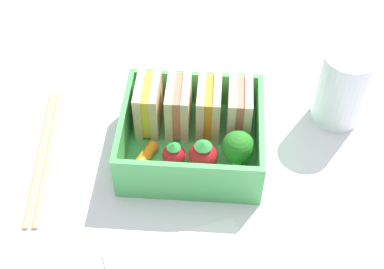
{
  "coord_description": "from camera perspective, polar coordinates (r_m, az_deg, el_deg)",
  "views": [
    {
      "loc": [
        2.67,
        -38.51,
        46.71
      ],
      "look_at": [
        0.0,
        0.0,
        2.7
      ],
      "focal_mm": 50.0,
      "sensor_mm": 36.0,
      "label": 1
    }
  ],
  "objects": [
    {
      "name": "drinking_glass",
      "position": [
        0.63,
        15.74,
        4.87
      ],
      "size": [
        5.85,
        5.85,
        9.26
      ],
      "primitive_type": "cylinder",
      "color": "white",
      "rests_on": "ground_plane"
    },
    {
      "name": "sandwich_center",
      "position": [
        0.59,
        1.81,
        2.84
      ],
      "size": [
        2.58,
        5.42,
        6.01
      ],
      "color": "#D7C28A",
      "rests_on": "bento_tray"
    },
    {
      "name": "chopstick_pair",
      "position": [
        0.62,
        -15.55,
        -1.92
      ],
      "size": [
        3.6,
        19.39,
        0.7
      ],
      "color": "tan",
      "rests_on": "ground_plane"
    },
    {
      "name": "sandwich_left",
      "position": [
        0.6,
        -4.67,
        3.16
      ],
      "size": [
        2.58,
        5.42,
        6.01
      ],
      "color": "#E2B88E",
      "rests_on": "bento_tray"
    },
    {
      "name": "bento_rim",
      "position": [
        0.58,
        -0.0,
        0.5
      ],
      "size": [
        15.28,
        13.84,
        4.53
      ],
      "color": "#4BB058",
      "rests_on": "bento_tray"
    },
    {
      "name": "bento_tray",
      "position": [
        0.6,
        -0.0,
        -1.32
      ],
      "size": [
        15.28,
        13.84,
        1.2
      ],
      "primitive_type": "cube",
      "color": "#4BB058",
      "rests_on": "ground_plane"
    },
    {
      "name": "sandwich_center_right",
      "position": [
        0.59,
        5.07,
        2.67
      ],
      "size": [
        2.58,
        5.42,
        6.01
      ],
      "color": "beige",
      "rests_on": "bento_tray"
    },
    {
      "name": "strawberry_left",
      "position": [
        0.56,
        1.18,
        -2.22
      ],
      "size": [
        3.15,
        3.15,
        3.75
      ],
      "color": "red",
      "rests_on": "bento_tray"
    },
    {
      "name": "strawberry_far_left",
      "position": [
        0.57,
        -1.95,
        -2.12
      ],
      "size": [
        2.5,
        2.5,
        3.1
      ],
      "color": "red",
      "rests_on": "bento_tray"
    },
    {
      "name": "broccoli_floret",
      "position": [
        0.56,
        4.93,
        -1.39
      ],
      "size": [
        3.49,
        3.49,
        4.4
      ],
      "color": "#84C363",
      "rests_on": "bento_tray"
    },
    {
      "name": "ground_plane",
      "position": [
        0.61,
        -0.0,
        -2.28
      ],
      "size": [
        120.0,
        120.0,
        2.0
      ],
      "primitive_type": "cube",
      "color": "silver"
    },
    {
      "name": "sandwich_center_left",
      "position": [
        0.59,
        -1.44,
        3.0
      ],
      "size": [
        2.58,
        5.42,
        6.01
      ],
      "color": "beige",
      "rests_on": "bento_tray"
    },
    {
      "name": "carrot_stick_far_left",
      "position": [
        0.58,
        -5.07,
        -2.41
      ],
      "size": [
        2.7,
        4.11,
        1.26
      ],
      "primitive_type": "cylinder",
      "rotation": [
        1.57,
        0.0,
        5.88
      ],
      "color": "orange",
      "rests_on": "bento_tray"
    }
  ]
}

